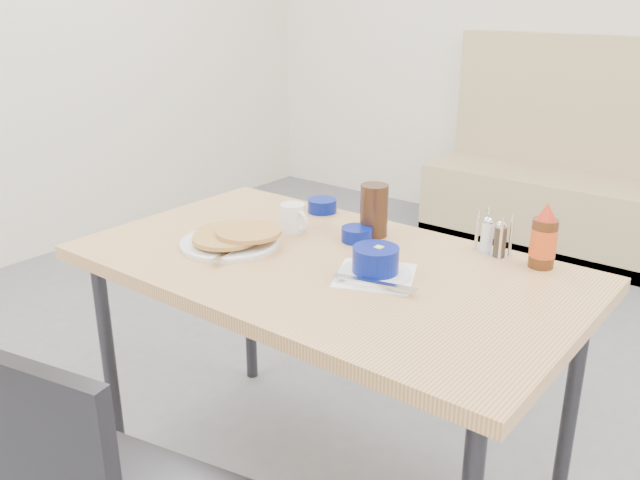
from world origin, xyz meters
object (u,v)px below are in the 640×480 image
Objects in this scene: creamer_bowl at (322,206)px; syrup_bottle at (544,240)px; booth_bench at (595,195)px; amber_tumbler at (374,210)px; butter_bowl at (357,234)px; pancake_plate at (232,238)px; dining_table at (326,281)px; coffee_mug at (293,218)px; condiment_caddy at (493,239)px; grits_setting at (375,264)px.

syrup_bottle reaches higher than creamer_bowl.
amber_tumbler is (-0.01, -2.28, 0.49)m from booth_bench.
creamer_bowl is 0.28m from amber_tumbler.
syrup_bottle is at bearing 15.93° from butter_bowl.
amber_tumbler reaches higher than pancake_plate.
creamer_bowl is 0.30m from butter_bowl.
pancake_plate is at bearing -136.60° from butter_bowl.
dining_table is 14.28× the size of creamer_bowl.
pancake_plate is at bearing -130.72° from amber_tumbler.
dining_table is at bearing -145.73° from syrup_bottle.
booth_bench is 6.34× the size of pancake_plate.
dining_table is at bearing 13.50° from pancake_plate.
booth_bench reaches higher than amber_tumbler.
coffee_mug is 0.91× the size of condiment_caddy.
syrup_bottle is (0.32, 0.34, 0.04)m from grits_setting.
booth_bench is at bearing 114.03° from condiment_caddy.
amber_tumbler reaches higher than coffee_mug.
dining_table is at bearing -119.51° from condiment_caddy.
booth_bench is 2.33m from amber_tumbler.
coffee_mug is 0.39× the size of grits_setting.
creamer_bowl is 0.62m from condiment_caddy.
grits_setting is (0.46, 0.06, 0.01)m from pancake_plate.
coffee_mug is at bearing 72.16° from pancake_plate.
booth_bench is at bearing 89.65° from amber_tumbler.
butter_bowl is at bearing -164.07° from syrup_bottle.
amber_tumbler is at bearing 29.75° from coffee_mug.
booth_bench is 16.99× the size of coffee_mug.
butter_bowl is (-0.19, 0.19, -0.02)m from grits_setting.
amber_tumbler reaches higher than dining_table.
syrup_bottle is at bearing 11.16° from condiment_caddy.
creamer_bowl is 1.05× the size of butter_bowl.
booth_bench is at bearing 93.79° from grits_setting.
booth_bench is 2.66m from pancake_plate.
pancake_plate is 3.05× the size of creamer_bowl.
pancake_plate reaches higher than dining_table.
amber_tumbler reaches higher than condiment_caddy.
syrup_bottle reaches higher than dining_table.
butter_bowl is at bearing -99.22° from amber_tumbler.
pancake_plate is 0.22m from coffee_mug.
pancake_plate is at bearing -96.47° from booth_bench.
condiment_caddy reaches higher than creamer_bowl.
coffee_mug is at bearing 150.01° from dining_table.
booth_bench is 20.37× the size of butter_bowl.
coffee_mug is 0.60m from condiment_caddy.
booth_bench reaches higher than grits_setting.
dining_table is 12.52× the size of coffee_mug.
amber_tumbler is at bearing -17.58° from creamer_bowl.
syrup_bottle reaches higher than coffee_mug.
butter_bowl is 0.76× the size of condiment_caddy.
syrup_bottle is (0.48, -2.20, 0.49)m from booth_bench.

